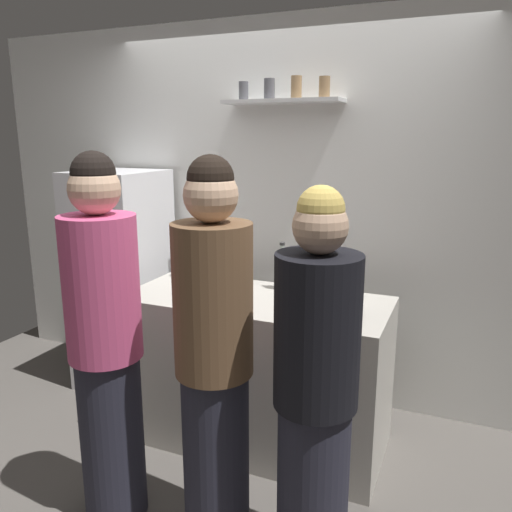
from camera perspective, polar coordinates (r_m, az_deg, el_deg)
name	(u,v)px	position (r m, az deg, el deg)	size (l,w,h in m)	color
ground_plane	(205,484)	(3.02, -5.70, -24.07)	(5.28, 5.28, 0.00)	#59544F
back_wall_assembly	(286,213)	(3.58, 3.40, 4.82)	(4.80, 0.32, 2.60)	white
refrigerator	(122,280)	(3.89, -14.76, -2.60)	(0.56, 0.64, 1.59)	white
counter	(256,370)	(3.14, 0.00, -12.64)	(1.53, 0.68, 0.91)	#B7B2A8
baking_pan	(328,294)	(2.99, 8.11, -4.22)	(0.34, 0.24, 0.05)	gray
utensil_holder	(233,281)	(3.08, -2.63, -2.84)	(0.11, 0.11, 0.22)	#B2B2B7
wine_bottle_pale_glass	(282,272)	(3.11, 2.93, -1.81)	(0.07, 0.07, 0.29)	#B2BFB2
wine_bottle_dark_glass	(357,294)	(2.69, 11.21, -4.15)	(0.07, 0.07, 0.33)	black
wine_bottle_amber_glass	(332,302)	(2.53, 8.48, -5.16)	(0.08, 0.08, 0.33)	#472814
water_bottle_plastic	(185,262)	(3.41, -7.94, -0.69)	(0.09, 0.09, 0.23)	silver
person_blonde	(315,395)	(2.13, 6.66, -15.17)	(0.34, 0.34, 1.66)	#262633
person_pink_top	(106,345)	(2.49, -16.47, -9.59)	(0.34, 0.34, 1.77)	#262633
person_brown_jacket	(214,361)	(2.26, -4.70, -11.64)	(0.34, 0.34, 1.76)	#262633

